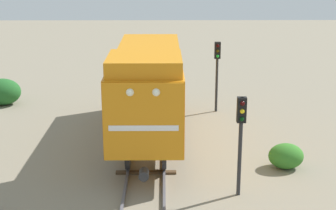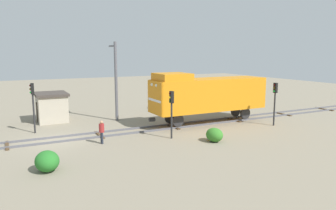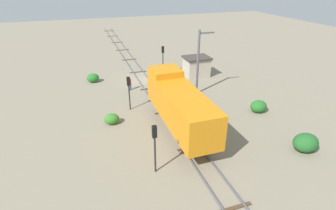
{
  "view_description": "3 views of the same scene",
  "coord_description": "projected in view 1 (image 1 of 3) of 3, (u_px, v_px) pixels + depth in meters",
  "views": [
    {
      "loc": [
        0.72,
        -8.92,
        8.36
      ],
      "look_at": [
        0.89,
        12.04,
        2.21
      ],
      "focal_mm": 55.0,
      "sensor_mm": 36.0,
      "label": 1
    },
    {
      "loc": [
        25.05,
        -3.28,
        6.55
      ],
      "look_at": [
        -1.0,
        9.95,
        1.83
      ],
      "focal_mm": 35.0,
      "sensor_mm": 36.0,
      "label": 2
    },
    {
      "loc": [
        7.51,
        32.78,
        12.88
      ],
      "look_at": [
        0.9,
        13.18,
        2.55
      ],
      "focal_mm": 28.0,
      "sensor_mm": 36.0,
      "label": 3
    }
  ],
  "objects": [
    {
      "name": "traffic_signal_far",
      "position": [
        217.0,
        63.0,
        27.75
      ],
      "size": [
        0.32,
        0.34,
        3.87
      ],
      "color": "#262628",
      "rests_on": "ground"
    },
    {
      "name": "locomotive",
      "position": [
        148.0,
        84.0,
        23.09
      ],
      "size": [
        2.9,
        11.6,
        4.6
      ],
      "color": "orange",
      "rests_on": "railway_track"
    },
    {
      "name": "bush_mid",
      "position": [
        3.0,
        92.0,
        29.59
      ],
      "size": [
        2.1,
        1.71,
        1.52
      ],
      "primitive_type": "ellipsoid",
      "color": "#225E26",
      "rests_on": "ground"
    },
    {
      "name": "traffic_signal_mid",
      "position": [
        241.0,
        128.0,
        17.9
      ],
      "size": [
        0.32,
        0.34,
        3.66
      ],
      "color": "#262628",
      "rests_on": "ground"
    },
    {
      "name": "bush_back",
      "position": [
        286.0,
        156.0,
        20.81
      ],
      "size": [
        1.42,
        1.17,
        1.04
      ],
      "primitive_type": "ellipsoid",
      "color": "#347726",
      "rests_on": "ground"
    }
  ]
}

